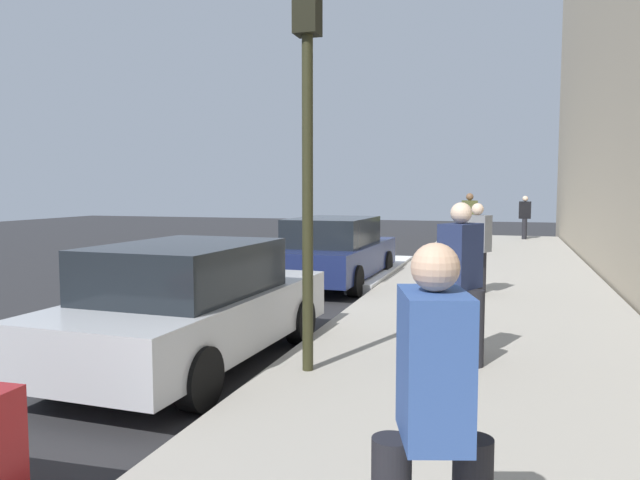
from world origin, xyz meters
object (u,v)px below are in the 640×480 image
pedestrian_grey_coat (477,246)px  pedestrian_blue_coat (433,415)px  pedestrian_navy_coat (460,278)px  pedestrian_black_coat (525,216)px  parked_car_silver (193,305)px  traffic_light_pole (308,102)px  pedestrian_olive_coat (469,219)px  rolling_suitcase (471,241)px  parked_car_navy (335,251)px

pedestrian_grey_coat → pedestrian_blue_coat: (-9.10, -0.22, 0.02)m
pedestrian_navy_coat → pedestrian_black_coat: 18.64m
pedestrian_navy_coat → pedestrian_black_coat: size_ratio=1.08×
pedestrian_navy_coat → parked_car_silver: bearing=100.1°
pedestrian_grey_coat → pedestrian_navy_coat: size_ratio=0.93×
pedestrian_black_coat → traffic_light_pole: bearing=171.9°
pedestrian_olive_coat → rolling_suitcase: bearing=-169.3°
pedestrian_olive_coat → rolling_suitcase: pedestrian_olive_coat is taller
traffic_light_pole → rolling_suitcase: traffic_light_pole is taller
parked_car_silver → pedestrian_blue_coat: 4.96m
pedestrian_blue_coat → rolling_suitcase: bearing=2.6°
parked_car_silver → pedestrian_olive_coat: bearing=-9.6°
pedestrian_grey_coat → pedestrian_black_coat: pedestrian_grey_coat is taller
parked_car_navy → traffic_light_pole: size_ratio=1.09×
pedestrian_olive_coat → pedestrian_blue_coat: pedestrian_olive_coat is taller
parked_car_navy → rolling_suitcase: 7.71m
parked_car_silver → pedestrian_black_coat: bearing=-12.6°
parked_car_navy → pedestrian_blue_coat: pedestrian_blue_coat is taller
pedestrian_blue_coat → pedestrian_black_coat: size_ratio=1.03×
parked_car_navy → pedestrian_olive_coat: 8.13m
traffic_light_pole → rolling_suitcase: (14.07, -0.97, -2.62)m
pedestrian_blue_coat → pedestrian_black_coat: pedestrian_blue_coat is taller
pedestrian_navy_coat → pedestrian_grey_coat: bearing=0.4°
pedestrian_grey_coat → pedestrian_olive_coat: size_ratio=0.94×
parked_car_silver → pedestrian_grey_coat: (5.40, -3.07, 0.31)m
pedestrian_black_coat → traffic_light_pole: (-19.36, 2.75, 2.02)m
pedestrian_blue_coat → parked_car_silver: bearing=41.7°
parked_car_navy → traffic_light_pole: traffic_light_pole is taller
traffic_light_pole → pedestrian_navy_coat: bearing=-64.2°
pedestrian_navy_coat → pedestrian_olive_coat: 13.80m
pedestrian_grey_coat → pedestrian_navy_coat: pedestrian_navy_coat is taller
pedestrian_grey_coat → traffic_light_pole: (-5.61, 1.54, 2.01)m
pedestrian_olive_coat → pedestrian_black_coat: (4.81, -1.87, -0.07)m
pedestrian_grey_coat → rolling_suitcase: pedestrian_grey_coat is taller
parked_car_navy → pedestrian_olive_coat: bearing=-17.7°
parked_car_navy → pedestrian_black_coat: 13.28m
pedestrian_navy_coat → pedestrian_blue_coat: pedestrian_navy_coat is taller
pedestrian_black_coat → pedestrian_olive_coat: bearing=158.7°
pedestrian_navy_coat → pedestrian_black_coat: bearing=-3.6°
parked_car_navy → pedestrian_navy_coat: pedestrian_navy_coat is taller
parked_car_navy → pedestrian_black_coat: pedestrian_black_coat is taller
parked_car_navy → pedestrian_blue_coat: bearing=-162.0°
pedestrian_blue_coat → rolling_suitcase: pedestrian_blue_coat is taller
parked_car_navy → pedestrian_blue_coat: (-10.30, -3.36, 0.33)m
parked_car_navy → parked_car_silver: bearing=-179.5°
pedestrian_black_coat → rolling_suitcase: size_ratio=1.77×
rolling_suitcase → parked_car_silver: bearing=169.8°
pedestrian_grey_coat → pedestrian_black_coat: size_ratio=1.01×
rolling_suitcase → traffic_light_pole: bearing=176.1°
pedestrian_navy_coat → rolling_suitcase: bearing=2.6°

